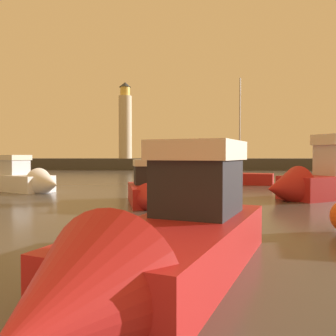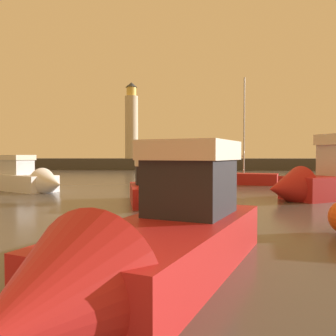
{
  "view_description": "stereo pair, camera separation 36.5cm",
  "coord_description": "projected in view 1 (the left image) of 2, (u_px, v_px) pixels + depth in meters",
  "views": [
    {
      "loc": [
        2.3,
        -1.29,
        2.41
      ],
      "look_at": [
        1.71,
        14.57,
        1.86
      ],
      "focal_mm": 38.47,
      "sensor_mm": 36.0,
      "label": 1
    },
    {
      "loc": [
        2.67,
        -1.28,
        2.41
      ],
      "look_at": [
        1.71,
        14.57,
        1.86
      ],
      "focal_mm": 38.47,
      "sensor_mm": 36.0,
      "label": 2
    }
  ],
  "objects": [
    {
      "name": "motorboat_4",
      "position": [
        324.0,
        179.0,
        20.17
      ],
      "size": [
        8.59,
        6.31,
        4.06
      ],
      "color": "#B21E1E",
      "rests_on": "ground_plane"
    },
    {
      "name": "motorboat_5",
      "position": [
        160.0,
        244.0,
        6.51
      ],
      "size": [
        5.0,
        8.25,
        3.31
      ],
      "color": "#B21E1E",
      "rests_on": "ground_plane"
    },
    {
      "name": "breakwater",
      "position": [
        168.0,
        164.0,
        62.19
      ],
      "size": [
        85.94,
        6.59,
        1.88
      ],
      "primitive_type": "cube",
      "color": "#423F3D",
      "rests_on": "ground_plane"
    },
    {
      "name": "ground_plane",
      "position": [
        155.0,
        183.0,
        31.84
      ],
      "size": [
        220.0,
        220.0,
        0.0
      ],
      "primitive_type": "plane",
      "color": "#4C4742"
    },
    {
      "name": "lighthouse",
      "position": [
        125.0,
        122.0,
        62.22
      ],
      "size": [
        2.25,
        2.25,
        13.17
      ],
      "color": "beige",
      "rests_on": "breakwater"
    },
    {
      "name": "motorboat_0",
      "position": [
        145.0,
        191.0,
        17.59
      ],
      "size": [
        2.47,
        5.93,
        2.39
      ],
      "color": "#B21E1E",
      "rests_on": "ground_plane"
    },
    {
      "name": "sailboat_moored",
      "position": [
        231.0,
        178.0,
        30.44
      ],
      "size": [
        7.11,
        3.88,
        8.89
      ],
      "color": "#B21E1E",
      "rests_on": "ground_plane"
    },
    {
      "name": "motorboat_1",
      "position": [
        26.0,
        180.0,
        23.98
      ],
      "size": [
        6.97,
        5.58,
        2.85
      ],
      "color": "white",
      "rests_on": "ground_plane"
    }
  ]
}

